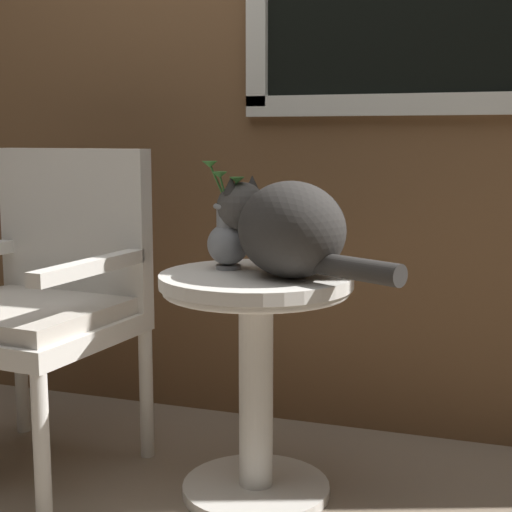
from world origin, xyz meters
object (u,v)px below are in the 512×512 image
at_px(wicker_chair, 42,293).
at_px(cat, 287,228).
at_px(wicker_side_table, 256,346).
at_px(pewter_vase_with_ivy, 228,236).

xyz_separation_m(wicker_chair, cat, (0.78, -0.01, 0.23)).
xyz_separation_m(wicker_side_table, pewter_vase_with_ivy, (-0.10, 0.05, 0.30)).
bearing_deg(wicker_side_table, cat, -9.27).
distance_m(wicker_side_table, pewter_vase_with_ivy, 0.32).
distance_m(wicker_chair, cat, 0.82).
xyz_separation_m(wicker_side_table, wicker_chair, (-0.69, -0.01, 0.11)).
xyz_separation_m(cat, pewter_vase_with_ivy, (-0.19, 0.07, -0.04)).
bearing_deg(wicker_chair, wicker_side_table, 0.63).
relative_size(wicker_side_table, pewter_vase_with_ivy, 2.09).
distance_m(wicker_side_table, wicker_chair, 0.70).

